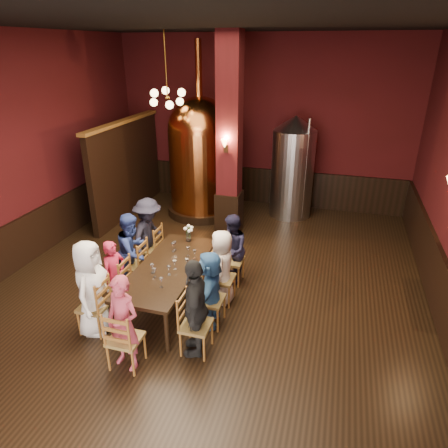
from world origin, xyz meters
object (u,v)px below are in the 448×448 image
(person_0, at_px, (91,288))
(rose_vase, at_px, (188,231))
(person_1, at_px, (115,275))
(person_2, at_px, (133,251))
(copper_kettle, at_px, (201,156))
(steel_vessel, at_px, (293,167))
(dining_table, at_px, (169,269))

(person_0, distance_m, rose_vase, 2.18)
(person_0, bearing_deg, person_1, -9.30)
(person_2, bearing_deg, person_1, -179.13)
(person_0, xyz_separation_m, copper_kettle, (-0.00, 5.16, 0.79))
(steel_vessel, bearing_deg, person_0, -112.19)
(steel_vessel, height_order, rose_vase, steel_vessel)
(person_0, bearing_deg, person_2, -9.30)
(person_0, xyz_separation_m, person_1, (-0.00, 0.67, -0.16))
(person_1, relative_size, copper_kettle, 0.29)
(person_1, xyz_separation_m, person_2, (-0.00, 0.66, 0.11))
(dining_table, height_order, person_0, person_0)
(person_1, bearing_deg, dining_table, -51.81)
(person_0, distance_m, steel_vessel, 6.15)
(dining_table, distance_m, person_0, 1.32)
(person_1, distance_m, person_2, 0.67)
(dining_table, bearing_deg, person_2, 158.78)
(steel_vessel, relative_size, rose_vase, 7.95)
(dining_table, relative_size, steel_vessel, 0.92)
(person_0, height_order, rose_vase, person_0)
(rose_vase, bearing_deg, copper_kettle, 104.84)
(person_0, bearing_deg, dining_table, -49.66)
(person_1, bearing_deg, person_0, -163.03)
(dining_table, relative_size, person_2, 1.62)
(person_1, height_order, steel_vessel, steel_vessel)
(steel_vessel, bearing_deg, person_1, -114.83)
(person_2, relative_size, rose_vase, 4.50)
(rose_vase, bearing_deg, dining_table, -89.14)
(person_1, xyz_separation_m, steel_vessel, (2.32, 5.01, 0.68))
(dining_table, height_order, copper_kettle, copper_kettle)
(person_1, relative_size, steel_vessel, 0.48)
(person_0, distance_m, person_2, 1.33)
(dining_table, bearing_deg, person_1, -158.78)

